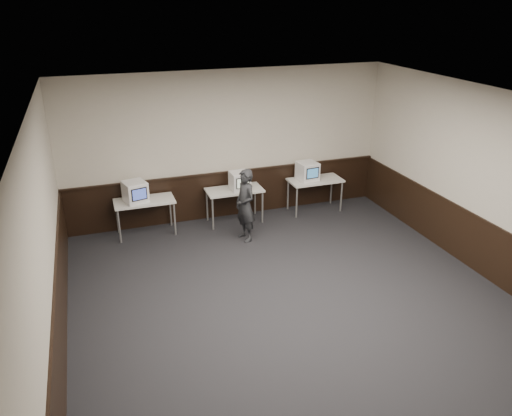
{
  "coord_description": "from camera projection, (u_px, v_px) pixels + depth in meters",
  "views": [
    {
      "loc": [
        -2.79,
        -5.94,
        4.56
      ],
      "look_at": [
        -0.2,
        1.6,
        1.15
      ],
      "focal_mm": 35.0,
      "sensor_mm": 36.0,
      "label": 1
    }
  ],
  "objects": [
    {
      "name": "right_wall",
      "position": [
        500.0,
        190.0,
        8.21
      ],
      "size": [
        0.0,
        8.0,
        8.0
      ],
      "primitive_type": "plane",
      "rotation": [
        1.57,
        0.0,
        -1.57
      ],
      "color": "beige",
      "rests_on": "ground"
    },
    {
      "name": "wainscot_right",
      "position": [
        487.0,
        250.0,
        8.63
      ],
      "size": [
        0.04,
        7.98,
        1.0
      ],
      "primitive_type": "cube",
      "color": "black",
      "rests_on": "right_wall"
    },
    {
      "name": "wainscot_back",
      "position": [
        230.0,
        194.0,
        11.05
      ],
      "size": [
        6.98,
        0.04,
        1.0
      ],
      "primitive_type": "cube",
      "color": "black",
      "rests_on": "back_wall"
    },
    {
      "name": "desk_left",
      "position": [
        144.0,
        203.0,
        10.08
      ],
      "size": [
        1.2,
        0.6,
        0.75
      ],
      "color": "silver",
      "rests_on": "ground"
    },
    {
      "name": "back_wall",
      "position": [
        228.0,
        146.0,
        10.64
      ],
      "size": [
        7.0,
        0.0,
        7.0
      ],
      "primitive_type": "plane",
      "rotation": [
        1.57,
        0.0,
        0.0
      ],
      "color": "beige",
      "rests_on": "ground"
    },
    {
      "name": "ceiling",
      "position": [
        310.0,
        108.0,
        6.53
      ],
      "size": [
        8.0,
        8.0,
        0.0
      ],
      "primitive_type": "plane",
      "rotation": [
        3.14,
        0.0,
        0.0
      ],
      "color": "white",
      "rests_on": "back_wall"
    },
    {
      "name": "floor",
      "position": [
        301.0,
        312.0,
        7.79
      ],
      "size": [
        8.0,
        8.0,
        0.0
      ],
      "primitive_type": "plane",
      "color": "black",
      "rests_on": "ground"
    },
    {
      "name": "emac_center",
      "position": [
        240.0,
        181.0,
        10.53
      ],
      "size": [
        0.4,
        0.43,
        0.39
      ],
      "rotation": [
        0.0,
        0.0,
        0.03
      ],
      "color": "white",
      "rests_on": "desk_center"
    },
    {
      "name": "desk_center",
      "position": [
        234.0,
        192.0,
        10.65
      ],
      "size": [
        1.2,
        0.6,
        0.75
      ],
      "color": "silver",
      "rests_on": "ground"
    },
    {
      "name": "person",
      "position": [
        245.0,
        205.0,
        9.83
      ],
      "size": [
        0.47,
        0.61,
        1.48
      ],
      "primitive_type": "imported",
      "rotation": [
        0.0,
        0.0,
        -1.34
      ],
      "color": "#222327",
      "rests_on": "ground"
    },
    {
      "name": "left_wall",
      "position": [
        44.0,
        257.0,
        6.11
      ],
      "size": [
        0.0,
        8.0,
        8.0
      ],
      "primitive_type": "plane",
      "rotation": [
        1.57,
        0.0,
        1.57
      ],
      "color": "beige",
      "rests_on": "ground"
    },
    {
      "name": "desk_right",
      "position": [
        315.0,
        182.0,
        11.22
      ],
      "size": [
        1.2,
        0.6,
        0.75
      ],
      "color": "silver",
      "rests_on": "ground"
    },
    {
      "name": "wainscot_rail",
      "position": [
        229.0,
        172.0,
        10.83
      ],
      "size": [
        6.98,
        0.06,
        0.04
      ],
      "primitive_type": "cube",
      "color": "black",
      "rests_on": "wainscot_back"
    },
    {
      "name": "emac_left",
      "position": [
        135.0,
        192.0,
        9.9
      ],
      "size": [
        0.52,
        0.54,
        0.42
      ],
      "rotation": [
        0.0,
        0.0,
        0.26
      ],
      "color": "white",
      "rests_on": "desk_left"
    },
    {
      "name": "wainscot_left",
      "position": [
        60.0,
        331.0,
        6.55
      ],
      "size": [
        0.04,
        7.98,
        1.0
      ],
      "primitive_type": "cube",
      "color": "black",
      "rests_on": "left_wall"
    },
    {
      "name": "emac_right",
      "position": [
        308.0,
        171.0,
        11.08
      ],
      "size": [
        0.46,
        0.48,
        0.41
      ],
      "rotation": [
        0.0,
        0.0,
        0.11
      ],
      "color": "white",
      "rests_on": "desk_right"
    }
  ]
}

